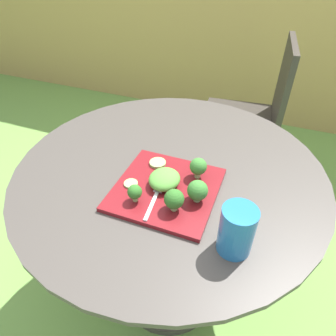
% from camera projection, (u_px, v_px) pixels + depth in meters
% --- Properties ---
extents(ground_plane, '(12.00, 12.00, 0.00)m').
position_uv_depth(ground_plane, '(169.00, 287.00, 1.43)').
color(ground_plane, '#669342').
extents(bamboo_fence, '(8.00, 0.08, 1.69)m').
position_uv_depth(bamboo_fence, '(257.00, 13.00, 2.20)').
color(bamboo_fence, '#A8894C').
rests_on(bamboo_fence, ground_plane).
extents(patio_table, '(0.99, 0.99, 0.74)m').
position_uv_depth(patio_table, '(169.00, 216.00, 1.11)').
color(patio_table, '#423D38').
rests_on(patio_table, ground_plane).
extents(patio_chair, '(0.48, 0.48, 0.90)m').
position_uv_depth(patio_chair, '(257.00, 108.00, 1.73)').
color(patio_chair, '#332D28').
rests_on(patio_chair, ground_plane).
extents(salad_plate, '(0.29, 0.29, 0.01)m').
position_uv_depth(salad_plate, '(166.00, 189.00, 0.87)').
color(salad_plate, maroon).
rests_on(salad_plate, patio_table).
extents(drinking_glass, '(0.08, 0.08, 0.13)m').
position_uv_depth(drinking_glass, '(236.00, 232.00, 0.69)').
color(drinking_glass, '#236BA8').
rests_on(drinking_glass, patio_table).
extents(fork, '(0.03, 0.15, 0.00)m').
position_uv_depth(fork, '(156.00, 196.00, 0.83)').
color(fork, silver).
rests_on(fork, salad_plate).
extents(lettuce_mound, '(0.09, 0.10, 0.04)m').
position_uv_depth(lettuce_mound, '(164.00, 179.00, 0.86)').
color(lettuce_mound, '#519338').
rests_on(lettuce_mound, salad_plate).
extents(broccoli_floret_0, '(0.05, 0.05, 0.07)m').
position_uv_depth(broccoli_floret_0, '(198.00, 167.00, 0.88)').
color(broccoli_floret_0, '#99B770').
rests_on(broccoli_floret_0, salad_plate).
extents(broccoli_floret_1, '(0.05, 0.05, 0.06)m').
position_uv_depth(broccoli_floret_1, '(174.00, 199.00, 0.78)').
color(broccoli_floret_1, '#99B770').
rests_on(broccoli_floret_1, salad_plate).
extents(broccoli_floret_2, '(0.04, 0.04, 0.05)m').
position_uv_depth(broccoli_floret_2, '(135.00, 192.00, 0.81)').
color(broccoli_floret_2, '#99B770').
rests_on(broccoli_floret_2, salad_plate).
extents(broccoli_floret_3, '(0.06, 0.06, 0.07)m').
position_uv_depth(broccoli_floret_3, '(198.00, 191.00, 0.80)').
color(broccoli_floret_3, '#99B770').
rests_on(broccoli_floret_3, salad_plate).
extents(cucumber_slice_0, '(0.04, 0.04, 0.01)m').
position_uv_depth(cucumber_slice_0, '(131.00, 184.00, 0.87)').
color(cucumber_slice_0, '#8EB766').
rests_on(cucumber_slice_0, salad_plate).
extents(cucumber_slice_1, '(0.05, 0.05, 0.01)m').
position_uv_depth(cucumber_slice_1, '(158.00, 163.00, 0.95)').
color(cucumber_slice_1, '#8EB766').
rests_on(cucumber_slice_1, salad_plate).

